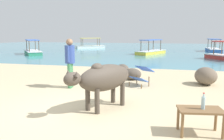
% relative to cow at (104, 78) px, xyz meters
% --- Properties ---
extents(sand_beach, '(18.00, 14.00, 0.04)m').
position_rel_cow_xyz_m(sand_beach, '(-0.66, -0.37, -0.76)').
color(sand_beach, '#CCB78E').
rests_on(sand_beach, ground).
extents(water_surface, '(60.00, 36.00, 0.03)m').
position_rel_cow_xyz_m(water_surface, '(-0.66, 21.63, -0.78)').
color(water_surface, teal).
rests_on(water_surface, ground).
extents(cow, '(1.33, 1.91, 1.11)m').
position_rel_cow_xyz_m(cow, '(0.00, 0.00, 0.00)').
color(cow, '#4C4238').
rests_on(cow, sand_beach).
extents(low_bench_table, '(0.82, 0.55, 0.47)m').
position_rel_cow_xyz_m(low_bench_table, '(2.04, -0.98, -0.35)').
color(low_bench_table, brown).
rests_on(low_bench_table, sand_beach).
extents(bottle, '(0.07, 0.07, 0.30)m').
position_rel_cow_xyz_m(bottle, '(2.08, -0.98, -0.15)').
color(bottle, '#A3C6D1').
rests_on(bottle, low_bench_table).
extents(deck_chair_near, '(0.85, 0.93, 0.68)m').
position_rel_cow_xyz_m(deck_chair_near, '(0.60, 2.67, -0.35)').
color(deck_chair_near, brown).
rests_on(deck_chair_near, sand_beach).
extents(person_standing, '(0.32, 0.50, 1.62)m').
position_rel_cow_xyz_m(person_standing, '(-1.67, 1.80, 0.21)').
color(person_standing, '#428956').
rests_on(person_standing, sand_beach).
extents(shore_rock_large, '(0.80, 0.91, 0.45)m').
position_rel_cow_xyz_m(shore_rock_large, '(-0.48, 4.72, -0.51)').
color(shore_rock_large, brown).
rests_on(shore_rock_large, sand_beach).
extents(shore_rock_medium, '(0.73, 0.55, 0.45)m').
position_rel_cow_xyz_m(shore_rock_medium, '(0.12, 3.59, -0.51)').
color(shore_rock_medium, brown).
rests_on(shore_rock_medium, sand_beach).
extents(shore_rock_small, '(0.86, 0.97, 0.62)m').
position_rel_cow_xyz_m(shore_rock_small, '(2.77, 3.35, -0.43)').
color(shore_rock_small, '#6B5B4C').
rests_on(shore_rock_small, sand_beach).
extents(boat_blue, '(1.18, 3.68, 1.29)m').
position_rel_cow_xyz_m(boat_blue, '(5.97, 20.29, -0.49)').
color(boat_blue, '#3866B7').
rests_on(boat_blue, water_surface).
extents(boat_yellow, '(2.63, 3.81, 1.29)m').
position_rel_cow_xyz_m(boat_yellow, '(-0.06, 15.66, -0.49)').
color(boat_yellow, gold).
rests_on(boat_yellow, water_surface).
extents(boat_green, '(3.23, 3.56, 1.29)m').
position_rel_cow_xyz_m(boat_green, '(-10.24, 12.91, -0.49)').
color(boat_green, '#338E66').
rests_on(boat_green, water_surface).
extents(boat_white, '(3.63, 3.13, 1.29)m').
position_rel_cow_xyz_m(boat_white, '(-8.15, 22.38, -0.49)').
color(boat_white, white).
rests_on(boat_white, water_surface).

